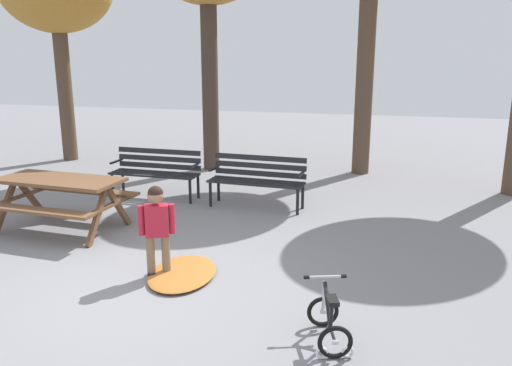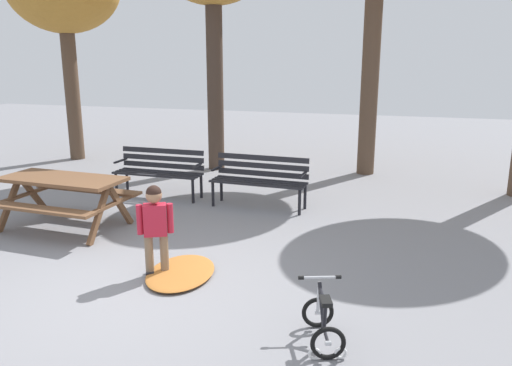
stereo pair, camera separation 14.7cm
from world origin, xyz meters
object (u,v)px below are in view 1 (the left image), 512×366
Objects in this scene: child_standing at (157,224)px; kids_bicycle at (329,321)px; park_bench_far_left at (156,169)px; picnic_table at (60,190)px; park_bench_left at (258,177)px.

child_standing is 1.71× the size of kids_bicycle.
park_bench_far_left is at bearing 132.29° from kids_bicycle.
picnic_table is 1.16× the size of park_bench_far_left.
child_standing is at bearing -63.47° from park_bench_far_left.
kids_bicycle is (4.13, -1.97, -0.39)m from picnic_table.
park_bench_far_left is at bearing 176.73° from park_bench_left.
kids_bicycle is at bearing -22.74° from child_standing.
child_standing is at bearing 157.26° from kids_bicycle.
park_bench_left is at bearing 83.28° from child_standing.
kids_bicycle is (1.71, -3.86, -0.31)m from park_bench_left.
park_bench_left is at bearing -3.27° from park_bench_far_left.
park_bench_left is 4.23m from kids_bicycle.
park_bench_left is at bearing 113.84° from kids_bicycle.
park_bench_far_left is (0.52, 1.99, -0.08)m from picnic_table.
park_bench_far_left is 0.99× the size of park_bench_left.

